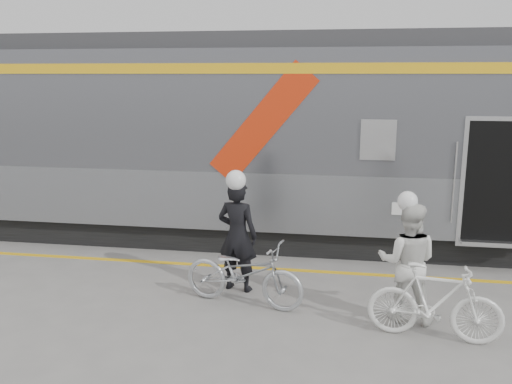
% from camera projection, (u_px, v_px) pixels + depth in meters
% --- Properties ---
extents(ground, '(90.00, 90.00, 0.00)m').
position_uv_depth(ground, '(286.00, 326.00, 7.37)').
color(ground, slate).
rests_on(ground, ground).
extents(train, '(24.00, 3.17, 4.10)m').
position_uv_depth(train, '(364.00, 141.00, 10.80)').
color(train, black).
rests_on(train, ground).
extents(safety_strip, '(24.00, 0.12, 0.01)m').
position_uv_depth(safety_strip, '(300.00, 270.00, 9.44)').
color(safety_strip, gold).
rests_on(safety_strip, ground).
extents(man, '(0.72, 0.56, 1.77)m').
position_uv_depth(man, '(237.00, 236.00, 8.45)').
color(man, black).
rests_on(man, ground).
extents(bicycle_left, '(1.96, 1.04, 0.98)m').
position_uv_depth(bicycle_left, '(244.00, 273.00, 7.97)').
color(bicycle_left, '#B5B9BD').
rests_on(bicycle_left, ground).
extents(woman, '(0.89, 0.74, 1.67)m').
position_uv_depth(woman, '(407.00, 262.00, 7.41)').
color(woman, silver).
rests_on(woman, ground).
extents(bicycle_right, '(1.74, 0.71, 1.01)m').
position_uv_depth(bicycle_right, '(435.00, 302.00, 6.90)').
color(bicycle_right, silver).
rests_on(bicycle_right, ground).
extents(helmet_man, '(0.31, 0.31, 0.31)m').
position_uv_depth(helmet_man, '(237.00, 170.00, 8.22)').
color(helmet_man, white).
rests_on(helmet_man, man).
extents(helmet_woman, '(0.27, 0.27, 0.27)m').
position_uv_depth(helmet_woman, '(412.00, 193.00, 7.20)').
color(helmet_woman, white).
rests_on(helmet_woman, woman).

